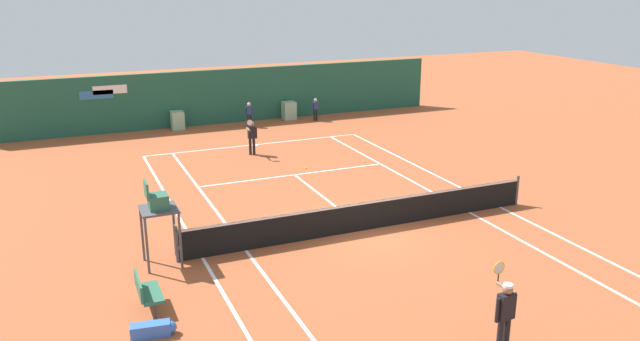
{
  "coord_description": "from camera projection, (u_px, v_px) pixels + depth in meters",
  "views": [
    {
      "loc": [
        -8.67,
        -16.5,
        7.71
      ],
      "look_at": [
        0.18,
        4.15,
        0.8
      ],
      "focal_mm": 35.09,
      "sensor_mm": 36.0,
      "label": 1
    }
  ],
  "objects": [
    {
      "name": "player_bench",
      "position": [
        146.0,
        291.0,
        15.06
      ],
      "size": [
        0.54,
        1.14,
        0.88
      ],
      "rotation": [
        0.0,
        0.0,
        -1.57
      ],
      "color": "#38383D",
      "rests_on": "ground_plane"
    },
    {
      "name": "tennis_ball_near_service_line",
      "position": [
        364.0,
        161.0,
        27.4
      ],
      "size": [
        0.07,
        0.07,
        0.07
      ],
      "primitive_type": "sphere",
      "color": "#CCE033",
      "rests_on": "ground_plane"
    },
    {
      "name": "tennis_net",
      "position": [
        366.0,
        215.0,
        19.87
      ],
      "size": [
        12.1,
        0.1,
        1.07
      ],
      "color": "#4C4C51",
      "rests_on": "ground_plane"
    },
    {
      "name": "ground_plane",
      "position": [
        358.0,
        224.0,
        20.53
      ],
      "size": [
        80.0,
        80.0,
        0.01
      ],
      "color": "#A8512D"
    },
    {
      "name": "player_on_baseline",
      "position": [
        252.0,
        135.0,
        28.32
      ],
      "size": [
        0.63,
        0.63,
        1.77
      ],
      "rotation": [
        0.0,
        0.0,
        3.11
      ],
      "color": "black",
      "rests_on": "ground_plane"
    },
    {
      "name": "umpire_chair",
      "position": [
        158.0,
        208.0,
        17.14
      ],
      "size": [
        1.0,
        1.0,
        2.48
      ],
      "rotation": [
        0.0,
        0.0,
        -1.57
      ],
      "color": "#47474C",
      "rests_on": "ground_plane"
    },
    {
      "name": "sponsor_back_wall",
      "position": [
        226.0,
        97.0,
        34.52
      ],
      "size": [
        25.0,
        1.02,
        2.98
      ],
      "color": "#1E5642",
      "rests_on": "ground_plane"
    },
    {
      "name": "ball_kid_centre_post",
      "position": [
        315.0,
        108.0,
        35.24
      ],
      "size": [
        0.42,
        0.21,
        1.27
      ],
      "rotation": [
        0.0,
        0.0,
        3.31
      ],
      "color": "black",
      "rests_on": "ground_plane"
    },
    {
      "name": "ball_kid_left_post",
      "position": [
        249.0,
        113.0,
        33.76
      ],
      "size": [
        0.44,
        0.2,
        1.34
      ],
      "rotation": [
        0.0,
        0.0,
        3.03
      ],
      "color": "black",
      "rests_on": "ground_plane"
    },
    {
      "name": "player_near_side",
      "position": [
        505.0,
        311.0,
        13.22
      ],
      "size": [
        0.63,
        0.69,
        1.85
      ],
      "rotation": [
        0.0,
        0.0,
        0.04
      ],
      "color": "black",
      "rests_on": "ground_plane"
    },
    {
      "name": "tennis_ball_mid_court",
      "position": [
        306.0,
        168.0,
        26.49
      ],
      "size": [
        0.07,
        0.07,
        0.07
      ],
      "primitive_type": "sphere",
      "color": "#CCE033",
      "rests_on": "ground_plane"
    },
    {
      "name": "equipment_bag",
      "position": [
        155.0,
        329.0,
        14.05
      ],
      "size": [
        1.03,
        0.41,
        0.32
      ],
      "color": "blue",
      "rests_on": "ground_plane"
    }
  ]
}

